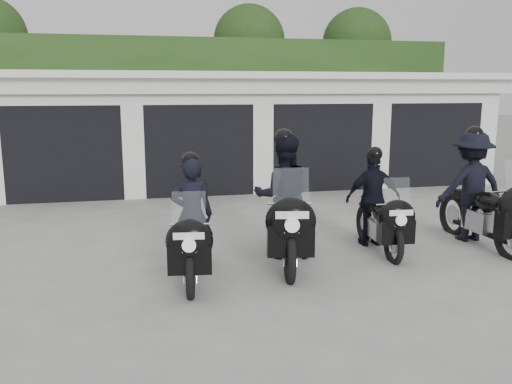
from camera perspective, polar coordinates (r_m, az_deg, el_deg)
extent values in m
plane|color=#9D9D98|center=(8.01, -1.15, -7.89)|extent=(80.00, 80.00, 0.00)
cube|color=white|center=(16.05, -7.23, 6.57)|extent=(16.00, 6.00, 2.80)
cube|color=white|center=(15.81, -7.29, 11.88)|extent=(16.40, 6.80, 0.16)
cube|color=white|center=(12.77, -5.95, 11.14)|extent=(16.40, 0.12, 0.40)
cube|color=black|center=(13.23, -5.86, 0.11)|extent=(16.00, 0.06, 0.24)
cube|color=black|center=(14.30, -18.99, 4.35)|extent=(2.60, 2.60, 2.20)
cube|color=white|center=(13.19, -19.86, 9.90)|extent=(2.60, 0.50, 0.60)
cube|color=white|center=(13.14, -12.81, 5.46)|extent=(0.50, 0.50, 2.80)
cube|color=black|center=(14.29, -6.51, 4.86)|extent=(2.60, 2.60, 2.20)
cube|color=white|center=(13.17, -6.15, 10.47)|extent=(2.60, 0.50, 0.60)
cube|color=white|center=(13.49, 0.54, 5.86)|extent=(0.50, 0.50, 2.80)
cube|color=black|center=(14.94, 5.44, 5.14)|extent=(2.60, 2.60, 2.20)
cube|color=white|center=(13.87, 6.90, 10.47)|extent=(2.60, 0.50, 0.60)
cube|color=white|center=(14.50, 12.62, 5.95)|extent=(0.50, 0.50, 2.80)
cube|color=black|center=(16.16, 16.00, 5.20)|extent=(2.60, 2.60, 2.20)
cube|color=white|center=(15.18, 18.19, 10.04)|extent=(2.60, 0.50, 0.60)
cube|color=white|center=(16.06, 22.74, 5.82)|extent=(0.50, 0.50, 2.80)
cube|color=#1E3C15|center=(20.00, -8.38, 9.52)|extent=(20.00, 2.00, 4.30)
sphere|color=#1E3C15|center=(21.98, -0.74, 15.61)|extent=(2.80, 2.80, 2.80)
cylinder|color=black|center=(21.92, -0.72, 8.43)|extent=(0.24, 0.24, 3.30)
sphere|color=#1E3C15|center=(23.32, 10.55, 15.16)|extent=(2.80, 2.80, 2.80)
cylinder|color=black|center=(23.26, 10.31, 8.40)|extent=(0.24, 0.24, 3.30)
torus|color=black|center=(6.91, -6.92, -8.52)|extent=(0.19, 0.69, 0.68)
torus|color=black|center=(8.19, -6.62, -5.41)|extent=(0.19, 0.69, 0.68)
cube|color=#A9A9AE|center=(7.55, -6.76, -6.32)|extent=(0.31, 0.54, 0.30)
cube|color=black|center=(7.58, -6.74, -7.44)|extent=(0.23, 1.21, 0.06)
ellipsoid|color=black|center=(7.31, -6.85, -4.30)|extent=(0.37, 0.57, 0.27)
cube|color=black|center=(7.69, -6.76, -3.39)|extent=(0.31, 0.54, 0.09)
ellipsoid|color=black|center=(6.71, -7.02, -5.19)|extent=(0.62, 0.38, 0.56)
cube|color=black|center=(6.77, -6.98, -6.94)|extent=(0.56, 0.28, 0.37)
cube|color=#B2BFC6|center=(6.64, -7.09, -2.02)|extent=(0.42, 0.16, 0.48)
cylinder|color=silver|center=(6.84, -7.00, -3.40)|extent=(0.52, 0.09, 0.03)
cube|color=white|center=(6.52, -7.09, -4.63)|extent=(0.37, 0.06, 0.08)
cube|color=white|center=(6.60, -7.05, -5.97)|extent=(0.17, 0.04, 0.09)
imported|color=black|center=(7.68, -6.78, -2.42)|extent=(0.64, 0.47, 1.64)
sphere|color=black|center=(7.54, -6.91, 3.27)|extent=(0.25, 0.25, 0.25)
torus|color=black|center=(7.40, 3.56, -6.77)|extent=(0.26, 0.80, 0.79)
torus|color=black|center=(8.89, 2.62, -3.74)|extent=(0.26, 0.80, 0.79)
cube|color=#A9A9AE|center=(8.14, 3.04, -4.57)|extent=(0.39, 0.64, 0.35)
cube|color=black|center=(8.17, 3.04, -5.78)|extent=(0.34, 1.40, 0.06)
ellipsoid|color=black|center=(7.87, 3.18, -2.34)|extent=(0.46, 0.68, 0.31)
cube|color=black|center=(8.32, 2.90, -1.47)|extent=(0.39, 0.64, 0.11)
ellipsoid|color=black|center=(7.18, 3.68, -3.12)|extent=(0.74, 0.48, 0.65)
cube|color=black|center=(7.24, 3.65, -5.03)|extent=(0.66, 0.35, 0.43)
cube|color=#B2BFC6|center=(7.12, 3.69, 0.33)|extent=(0.49, 0.21, 0.55)
cylinder|color=silver|center=(7.35, 3.53, -1.24)|extent=(0.60, 0.14, 0.03)
cube|color=white|center=(6.97, 3.83, -2.45)|extent=(0.43, 0.10, 0.10)
cube|color=white|center=(7.05, 3.79, -3.92)|extent=(0.19, 0.05, 0.11)
imported|color=black|center=(8.31, 2.90, -0.44)|extent=(1.04, 0.88, 1.90)
sphere|color=black|center=(8.18, 2.96, 5.68)|extent=(0.29, 0.29, 0.29)
torus|color=black|center=(8.42, 14.27, -5.32)|extent=(0.15, 0.66, 0.66)
torus|color=black|center=(9.58, 11.32, -3.22)|extent=(0.15, 0.66, 0.66)
cube|color=#A9A9AE|center=(8.99, 12.68, -3.79)|extent=(0.27, 0.51, 0.29)
cube|color=black|center=(9.01, 12.68, -4.70)|extent=(0.16, 1.17, 0.05)
ellipsoid|color=black|center=(8.78, 13.11, -2.10)|extent=(0.33, 0.54, 0.26)
cube|color=black|center=(9.13, 12.24, -1.46)|extent=(0.27, 0.51, 0.09)
ellipsoid|color=black|center=(8.25, 14.60, -2.63)|extent=(0.59, 0.34, 0.54)
cube|color=black|center=(8.29, 14.53, -4.02)|extent=(0.53, 0.24, 0.36)
cube|color=#B2BFC6|center=(8.20, 14.65, -0.14)|extent=(0.40, 0.13, 0.46)
cylinder|color=silver|center=(8.37, 14.18, -1.27)|extent=(0.50, 0.06, 0.03)
cube|color=white|center=(8.08, 15.05, -2.13)|extent=(0.36, 0.04, 0.08)
cube|color=white|center=(8.15, 14.92, -3.20)|extent=(0.16, 0.03, 0.09)
imported|color=black|center=(9.12, 12.23, -0.68)|extent=(0.96, 0.59, 1.58)
sphere|color=black|center=(9.01, 12.42, 3.94)|extent=(0.24, 0.24, 0.24)
torus|color=black|center=(9.18, 25.29, -4.35)|extent=(0.13, 0.78, 0.78)
torus|color=black|center=(10.38, 20.02, -2.29)|extent=(0.13, 0.78, 0.78)
cube|color=#A9A9AE|center=(9.77, 22.45, -2.81)|extent=(0.29, 0.59, 0.34)
cube|color=black|center=(9.79, 22.45, -3.81)|extent=(0.11, 1.39, 0.06)
ellipsoid|color=black|center=(9.55, 23.24, -0.93)|extent=(0.36, 0.62, 0.31)
cube|color=black|center=(9.91, 21.67, -0.29)|extent=(0.29, 0.59, 0.11)
cylinder|color=silver|center=(9.13, 25.14, 0.06)|extent=(0.60, 0.04, 0.03)
imported|color=black|center=(9.90, 21.66, 0.57)|extent=(1.22, 0.64, 1.88)
sphere|color=black|center=(9.79, 22.02, 5.63)|extent=(0.29, 0.29, 0.29)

